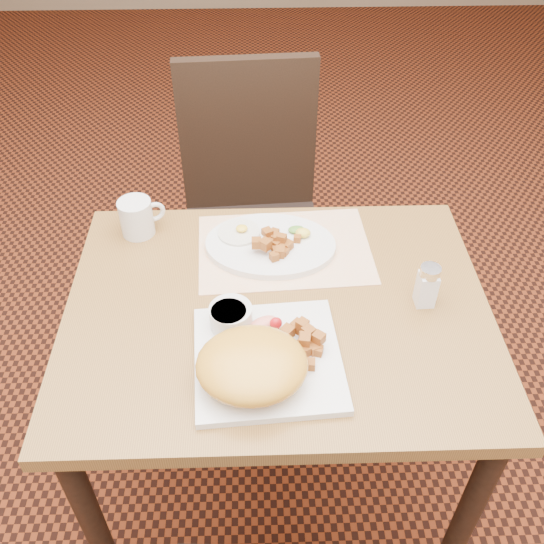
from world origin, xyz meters
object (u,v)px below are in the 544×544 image
at_px(table, 277,341).
at_px(salt_shaker, 427,285).
at_px(chair_far, 252,206).
at_px(plate_square, 268,359).
at_px(coffee_mug, 137,217).
at_px(plate_oval, 270,245).

relative_size(table, salt_shaker, 9.00).
height_order(chair_far, plate_square, chair_far).
relative_size(plate_square, salt_shaker, 2.80).
bearing_deg(salt_shaker, chair_far, 119.53).
bearing_deg(table, salt_shaker, 0.42).
bearing_deg(plate_square, coffee_mug, 126.13).
height_order(chair_far, salt_shaker, chair_far).
height_order(table, coffee_mug, coffee_mug).
distance_m(plate_oval, salt_shaker, 0.37).
distance_m(chair_far, coffee_mug, 0.54).
distance_m(table, chair_far, 0.66).
relative_size(plate_oval, salt_shaker, 3.05).
height_order(table, plate_oval, plate_oval).
xyz_separation_m(table, salt_shaker, (0.31, 0.00, 0.16)).
bearing_deg(plate_square, table, 80.52).
height_order(plate_square, plate_oval, plate_oval).
distance_m(chair_far, plate_square, 0.83).
height_order(plate_square, salt_shaker, salt_shaker).
relative_size(chair_far, plate_oval, 3.19).
xyz_separation_m(chair_far, plate_square, (0.03, -0.80, 0.22)).
bearing_deg(salt_shaker, plate_square, -155.82).
relative_size(plate_square, coffee_mug, 2.61).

